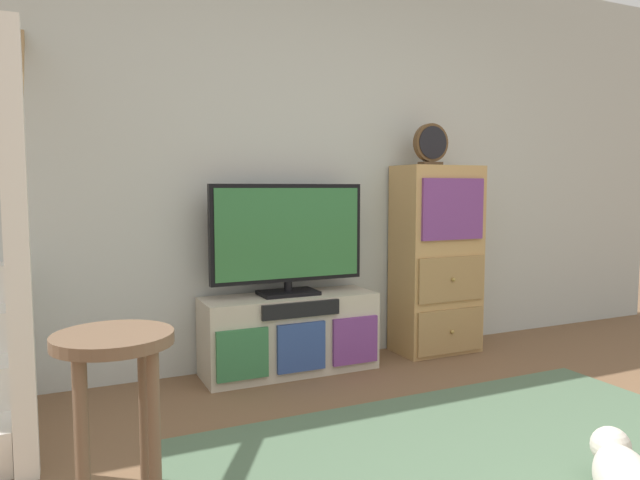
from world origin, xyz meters
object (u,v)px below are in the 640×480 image
television (288,236)px  dog (623,478)px  media_console (290,334)px  bar_stool_near (115,399)px  desk_clock (431,144)px  side_cabinet (437,260)px

television → dog: size_ratio=2.09×
media_console → bar_stool_near: bearing=-126.5°
media_console → desk_clock: (1.04, -0.00, 1.20)m
television → bar_stool_near: bearing=-126.1°
media_console → bar_stool_near: bar_stool_near is taller
media_console → side_cabinet: bearing=0.5°
media_console → dog: media_console is taller
television → bar_stool_near: (-1.18, -1.61, -0.31)m
television → dog: (0.50, -1.98, -0.74)m
dog → desk_clock: bearing=74.7°
media_console → desk_clock: 1.59m
television → bar_stool_near: size_ratio=1.33×
desk_clock → bar_stool_near: size_ratio=0.38×
bar_stool_near → dog: bearing=-12.3°
side_cabinet → desk_clock: bearing=-168.8°
television → desk_clock: (1.04, -0.03, 0.59)m
desk_clock → television: bearing=178.4°
television → side_cabinet: (1.11, -0.01, -0.20)m
television → desk_clock: size_ratio=3.49×
media_console → television: 0.61m
media_console → dog: bearing=-75.6°
desk_clock → dog: bearing=-105.3°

